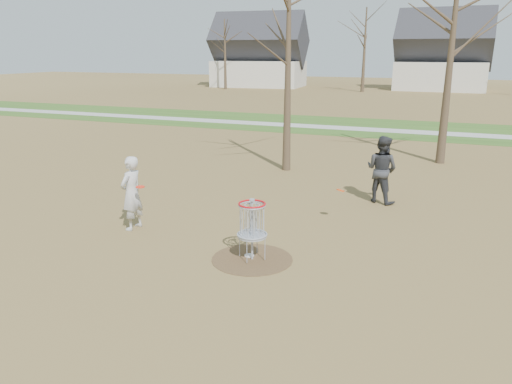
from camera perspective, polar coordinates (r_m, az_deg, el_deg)
ground at (r=11.13m, az=-0.44°, el=-7.69°), size 160.00×160.00×0.00m
green_band at (r=31.02m, az=14.34°, el=7.12°), size 160.00×8.00×0.01m
footpath at (r=30.03m, az=14.08°, el=6.88°), size 160.00×1.50×0.01m
dirt_circle at (r=11.13m, az=-0.44°, el=-7.67°), size 1.80×1.80×0.01m
player_standing at (r=13.06m, az=-14.03°, el=-0.14°), size 0.52×0.74×1.91m
player_throwing at (r=15.43m, az=14.16°, el=2.52°), size 1.20×1.08×2.03m
disc_grounded at (r=11.27m, az=-0.78°, el=-7.27°), size 0.22×0.22×0.02m
discs_in_play at (r=12.75m, az=-0.87°, el=0.38°), size 4.66×2.85×0.38m
disc_golf_basket at (r=10.80m, az=-0.45°, el=-3.24°), size 0.64×0.64×1.35m
bare_trees at (r=45.30m, az=19.75°, el=16.09°), size 52.62×44.98×9.00m
houses_row at (r=62.03m, az=22.68°, el=13.81°), size 56.51×10.01×7.26m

